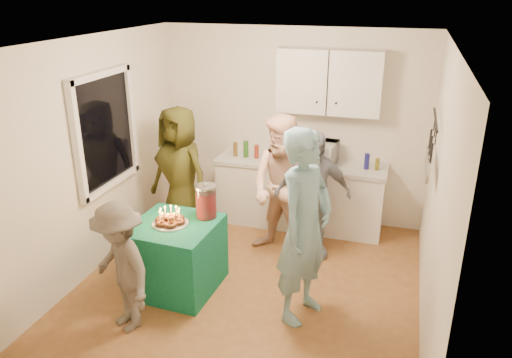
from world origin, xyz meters
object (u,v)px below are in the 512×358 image
(man_birthday, at_px, (305,227))
(child_near_left, at_px, (121,268))
(woman_back_right, at_px, (312,195))
(woman_back_left, at_px, (180,174))
(party_table, at_px, (176,256))
(woman_back_center, at_px, (284,188))
(punch_jar, at_px, (206,202))
(microwave, at_px, (315,152))
(counter, at_px, (299,195))

(man_birthday, distance_m, child_near_left, 1.74)
(woman_back_right, bearing_deg, woman_back_left, 158.89)
(party_table, bearing_deg, woman_back_center, 47.77)
(woman_back_left, distance_m, child_near_left, 1.92)
(man_birthday, relative_size, woman_back_right, 1.24)
(woman_back_right, height_order, child_near_left, woman_back_right)
(woman_back_left, xyz_separation_m, woman_back_right, (1.69, -0.00, -0.08))
(party_table, bearing_deg, punch_jar, 44.76)
(punch_jar, bearing_deg, woman_back_center, 48.88)
(party_table, height_order, man_birthday, man_birthday)
(microwave, distance_m, child_near_left, 2.97)
(woman_back_left, bearing_deg, counter, 46.03)
(woman_back_left, bearing_deg, woman_back_right, 17.53)
(man_birthday, height_order, woman_back_left, man_birthday)
(punch_jar, relative_size, woman_back_right, 0.22)
(counter, relative_size, punch_jar, 6.47)
(microwave, height_order, punch_jar, microwave)
(man_birthday, bearing_deg, woman_back_right, 26.75)
(microwave, bearing_deg, man_birthday, -76.47)
(woman_back_left, distance_m, woman_back_right, 1.69)
(child_near_left, bearing_deg, woman_back_center, 89.71)
(woman_back_right, bearing_deg, party_table, -158.85)
(microwave, distance_m, man_birthday, 1.97)
(punch_jar, relative_size, woman_back_center, 0.20)
(microwave, height_order, party_table, microwave)
(punch_jar, relative_size, child_near_left, 0.26)
(microwave, distance_m, woman_back_right, 0.81)
(party_table, xyz_separation_m, man_birthday, (1.40, -0.08, 0.58))
(punch_jar, height_order, woman_back_center, woman_back_center)
(woman_back_center, bearing_deg, child_near_left, -103.79)
(woman_back_center, bearing_deg, party_table, -114.32)
(party_table, xyz_separation_m, punch_jar, (0.26, 0.26, 0.55))
(counter, distance_m, woman_back_center, 0.97)
(party_table, distance_m, child_near_left, 0.83)
(microwave, height_order, woman_back_center, woman_back_center)
(man_birthday, bearing_deg, child_near_left, 133.07)
(man_birthday, xyz_separation_m, woman_back_right, (-0.15, 1.20, -0.18))
(counter, relative_size, child_near_left, 1.70)
(woman_back_right, relative_size, child_near_left, 1.20)
(woman_back_center, relative_size, woman_back_right, 1.12)
(woman_back_right, bearing_deg, counter, 91.27)
(counter, height_order, party_table, counter)
(woman_back_center, relative_size, child_near_left, 1.34)
(woman_back_left, xyz_separation_m, woman_back_center, (1.37, -0.11, 0.01))
(party_table, xyz_separation_m, child_near_left, (-0.18, -0.76, 0.27))
(woman_back_right, bearing_deg, woman_back_center, 177.57)
(woman_back_left, bearing_deg, woman_back_center, 13.01)
(woman_back_right, bearing_deg, child_near_left, -147.92)
(microwave, bearing_deg, party_table, -115.35)
(woman_back_right, bearing_deg, punch_jar, -159.60)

